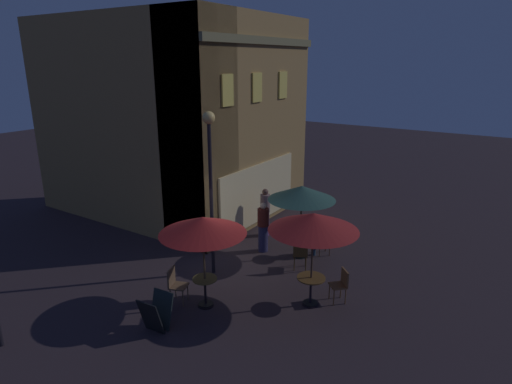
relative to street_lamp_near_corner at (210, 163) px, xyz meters
name	(u,v)px	position (x,y,z in m)	size (l,w,h in m)	color
ground_plane	(217,274)	(-0.06, -0.15, -3.19)	(60.00, 60.00, 0.00)	#2E2428
cafe_building	(177,123)	(2.76, 3.72, 0.46)	(6.59, 8.71, 7.31)	olive
street_lamp_near_corner	(210,163)	(0.00, 0.00, 0.00)	(0.33, 0.33, 4.56)	black
menu_sandwich_board	(156,313)	(-2.85, -0.65, -2.76)	(0.67, 0.60, 0.83)	black
cafe_table_0	(205,288)	(-1.48, -0.92, -2.70)	(0.60, 0.60, 0.75)	black
cafe_table_1	(300,241)	(2.26, -1.59, -2.66)	(0.66, 0.66, 0.77)	black
cafe_table_2	(311,285)	(-0.03, -3.07, -2.66)	(0.70, 0.70, 0.75)	black
patio_umbrella_0	(203,226)	(-1.48, -0.92, -1.08)	(2.07, 2.07, 2.33)	black
patio_umbrella_1	(302,193)	(2.26, -1.59, -1.14)	(2.02, 2.02, 2.27)	black
patio_umbrella_2	(314,222)	(-0.03, -3.07, -1.01)	(2.14, 2.14, 2.41)	black
cafe_chair_0	(175,282)	(-1.75, -0.19, -2.65)	(0.53, 0.53, 0.91)	brown
cafe_chair_1	(300,252)	(1.47, -2.00, -2.65)	(0.55, 0.55, 0.89)	#4D3619
cafe_chair_2	(326,236)	(2.87, -2.17, -2.59)	(0.58, 0.58, 1.00)	#523626
cafe_chair_3	(341,283)	(0.52, -3.63, -2.67)	(0.54, 0.54, 0.85)	brown
patron_seated_0	(322,234)	(2.76, -2.06, -2.50)	(0.49, 0.49, 1.23)	#203448
patron_standing_1	(265,212)	(3.10, 0.19, -2.34)	(0.33, 0.33, 1.68)	#623166
patron_standing_2	(263,227)	(1.99, -0.42, -2.39)	(0.36, 0.36, 1.61)	#2A294D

